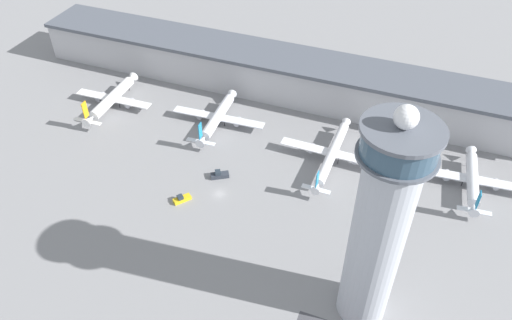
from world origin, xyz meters
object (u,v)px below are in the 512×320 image
control_tower (379,227)px  service_truck_catering (219,175)px  airplane_gate_alpha (112,99)px  airplane_gate_charlie (332,154)px  airplane_gate_bravo (218,117)px  airplane_gate_delta (472,179)px  service_truck_fuel (182,199)px

control_tower → service_truck_catering: 77.60m
airplane_gate_alpha → airplane_gate_charlie: bearing=-1.1°
control_tower → airplane_gate_alpha: 139.99m
control_tower → airplane_gate_alpha: (-122.63, 60.36, -30.28)m
control_tower → service_truck_catering: control_tower is taller
airplane_gate_bravo → service_truck_catering: (13.88, -29.13, -2.90)m
airplane_gate_delta → service_truck_fuel: (-94.15, -43.57, -3.08)m
control_tower → service_truck_catering: size_ratio=9.93×
airplane_gate_bravo → service_truck_catering: 32.40m
airplane_gate_alpha → service_truck_fuel: size_ratio=5.99×
airplane_gate_bravo → airplane_gate_delta: airplane_gate_bravo is taller
service_truck_catering → airplane_gate_charlie: bearing=32.2°
service_truck_catering → service_truck_fuel: bearing=-114.6°
airplane_gate_bravo → service_truck_catering: bearing=-64.5°
airplane_gate_bravo → airplane_gate_charlie: bearing=-7.0°
airplane_gate_charlie → service_truck_fuel: bearing=-138.4°
control_tower → airplane_gate_bravo: size_ratio=1.76×
airplane_gate_charlie → service_truck_catering: (-36.50, -22.95, -3.37)m
airplane_gate_charlie → airplane_gate_bravo: bearing=173.0°
airplane_gate_bravo → service_truck_fuel: bearing=-81.7°
airplane_gate_alpha → service_truck_fuel: bearing=-36.6°
airplane_gate_bravo → airplane_gate_delta: (100.71, -1.51, 0.01)m
airplane_gate_charlie → service_truck_catering: airplane_gate_charlie is taller
control_tower → airplane_gate_charlie: bearing=112.2°
airplane_gate_alpha → airplane_gate_delta: (149.10, 2.79, -0.22)m
airplane_gate_alpha → airplane_gate_delta: bearing=1.1°
airplane_gate_alpha → airplane_gate_delta: size_ratio=0.94×
airplane_gate_alpha → airplane_gate_delta: airplane_gate_alpha is taller
airplane_gate_delta → service_truck_catering: size_ratio=5.78×
airplane_gate_charlie → airplane_gate_alpha: bearing=178.9°
control_tower → airplane_gate_alpha: bearing=153.8°
airplane_gate_bravo → service_truck_fuel: airplane_gate_bravo is taller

